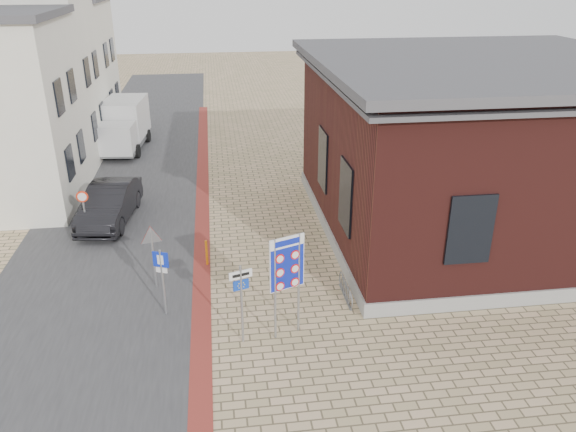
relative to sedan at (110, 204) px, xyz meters
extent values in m
plane|color=tan|center=(5.79, -9.40, -0.79)|extent=(120.00, 120.00, 0.00)
cube|color=#38383A|center=(0.29, 5.60, -0.78)|extent=(7.00, 60.00, 0.02)
cube|color=maroon|center=(3.79, 0.60, -0.78)|extent=(0.60, 40.00, 0.02)
cube|color=gray|center=(14.79, -2.40, -0.54)|extent=(12.15, 12.15, 0.50)
cube|color=#461916|center=(14.79, -2.40, 2.71)|extent=(12.00, 12.00, 6.00)
cube|color=#49494E|center=(14.79, -2.40, 5.86)|extent=(13.00, 13.00, 0.30)
cube|color=#49494E|center=(14.79, -2.40, 5.46)|extent=(12.70, 12.70, 0.15)
cube|color=black|center=(8.77, -5.40, 2.01)|extent=(0.12, 1.60, 2.40)
cube|color=black|center=(8.77, -1.40, 2.01)|extent=(0.12, 1.60, 2.40)
cube|color=black|center=(11.79, -8.42, 2.01)|extent=(1.40, 0.12, 2.20)
cube|color=black|center=(-1.69, 1.40, 1.41)|extent=(0.10, 1.10, 1.40)
cube|color=black|center=(-1.69, 3.80, 1.41)|extent=(0.10, 1.10, 1.40)
cube|color=black|center=(-1.69, 1.40, 4.21)|extent=(0.10, 1.10, 1.40)
cube|color=black|center=(-1.69, 3.80, 4.21)|extent=(0.10, 1.10, 1.40)
cube|color=silver|center=(-5.21, 8.60, 3.61)|extent=(7.00, 6.00, 8.80)
cube|color=black|center=(-1.69, 7.40, 1.41)|extent=(0.10, 1.10, 1.40)
cube|color=black|center=(-1.69, 9.80, 1.41)|extent=(0.10, 1.10, 1.40)
cube|color=black|center=(-1.69, 7.40, 4.21)|extent=(0.10, 1.10, 1.40)
cube|color=black|center=(-1.69, 9.80, 4.21)|extent=(0.10, 1.10, 1.40)
cube|color=silver|center=(-5.21, 14.60, 3.21)|extent=(7.00, 6.00, 8.00)
cube|color=black|center=(-1.69, 13.40, 1.41)|extent=(0.10, 1.10, 1.40)
cube|color=black|center=(-1.69, 15.80, 1.41)|extent=(0.10, 1.10, 1.40)
cube|color=black|center=(-1.69, 13.40, 4.21)|extent=(0.10, 1.10, 1.40)
cube|color=black|center=(-1.69, 15.80, 4.21)|extent=(0.10, 1.10, 1.40)
torus|color=slate|center=(8.44, -7.80, -0.51)|extent=(0.04, 0.60, 0.60)
torus|color=slate|center=(8.44, -7.50, -0.51)|extent=(0.04, 0.60, 0.60)
torus|color=slate|center=(8.44, -7.20, -0.51)|extent=(0.04, 0.60, 0.60)
torus|color=slate|center=(8.44, -6.90, -0.51)|extent=(0.04, 0.60, 0.60)
torus|color=slate|center=(8.44, -6.60, -0.51)|extent=(0.04, 0.60, 0.60)
cube|color=slate|center=(8.44, -7.20, -0.77)|extent=(0.08, 1.60, 0.04)
imported|color=black|center=(0.00, 0.00, 0.00)|extent=(2.23, 4.97, 1.58)
cube|color=slate|center=(-0.71, 10.25, -0.35)|extent=(2.54, 5.46, 0.24)
cube|color=silver|center=(-0.88, 8.39, 0.43)|extent=(2.20, 1.85, 1.57)
cube|color=black|center=(-0.95, 7.66, 0.73)|extent=(1.86, 0.25, 0.78)
cube|color=silver|center=(-0.63, 11.12, 0.92)|extent=(2.47, 3.71, 2.15)
cylinder|color=black|center=(-1.88, 8.78, -0.40)|extent=(0.32, 0.80, 0.78)
cylinder|color=black|center=(0.17, 8.59, -0.40)|extent=(0.32, 0.80, 0.78)
cylinder|color=black|center=(-1.59, 11.90, -0.40)|extent=(0.32, 0.80, 0.78)
cylinder|color=black|center=(0.46, 11.71, -0.40)|extent=(0.32, 0.80, 0.78)
cylinder|color=gray|center=(5.94, -9.04, 0.79)|extent=(0.07, 0.07, 3.17)
cylinder|color=gray|center=(6.65, -8.76, 0.79)|extent=(0.07, 0.07, 3.17)
cube|color=white|center=(6.29, -8.90, 1.56)|extent=(1.02, 0.44, 1.63)
cube|color=#0D1DA5|center=(6.29, -8.90, 1.56)|extent=(0.98, 0.43, 1.59)
cube|color=white|center=(6.29, -8.90, 2.22)|extent=(0.99, 0.43, 0.31)
cylinder|color=gray|center=(4.99, -9.10, 0.45)|extent=(0.07, 0.07, 2.47)
cube|color=white|center=(4.99, -9.10, 1.41)|extent=(0.65, 0.24, 0.24)
cube|color=#0F38B7|center=(4.99, -9.10, 1.09)|extent=(0.44, 0.17, 0.30)
cylinder|color=gray|center=(2.71, -7.40, 0.33)|extent=(0.07, 0.07, 2.24)
cube|color=#1028C2|center=(2.71, -7.40, 1.13)|extent=(0.47, 0.22, 0.49)
cube|color=white|center=(2.71, -7.40, 0.77)|extent=(0.35, 0.17, 0.16)
cylinder|color=gray|center=(2.29, -5.69, 0.28)|extent=(0.07, 0.07, 2.14)
cylinder|color=gray|center=(-0.71, -1.40, 0.18)|extent=(0.07, 0.07, 1.94)
cylinder|color=red|center=(-0.71, -1.40, 0.93)|extent=(0.46, 0.04, 0.46)
cylinder|color=orange|center=(3.99, -4.40, -0.30)|extent=(0.10, 0.10, 0.97)
camera|label=1|loc=(4.48, -22.43, 9.08)|focal=35.00mm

